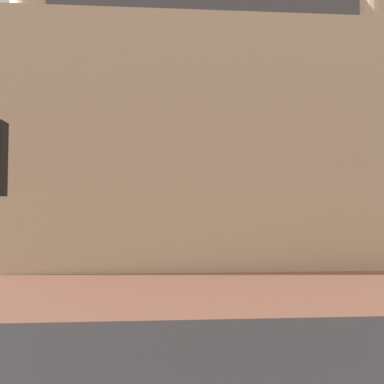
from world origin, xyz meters
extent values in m
plane|color=#93604C|center=(0.00, 10.00, 0.00)|extent=(120.00, 120.00, 0.00)
cube|color=#2D2D33|center=(0.00, 7.62, 0.00)|extent=(120.00, 8.32, 0.00)
cube|color=beige|center=(2.33, 29.51, 8.14)|extent=(25.17, 13.90, 16.28)
cube|color=#4C515B|center=(2.33, 29.51, 17.48)|extent=(23.15, 12.79, 2.40)
cube|color=beige|center=(5.75, 29.51, 14.32)|extent=(5.27, 5.27, 28.64)
cylinder|color=beige|center=(-8.76, 24.06, 10.30)|extent=(2.80, 2.80, 20.61)
cylinder|color=beige|center=(13.41, 24.06, 9.61)|extent=(2.80, 2.80, 19.22)
camera|label=1|loc=(-0.49, -2.64, 3.74)|focal=38.92mm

